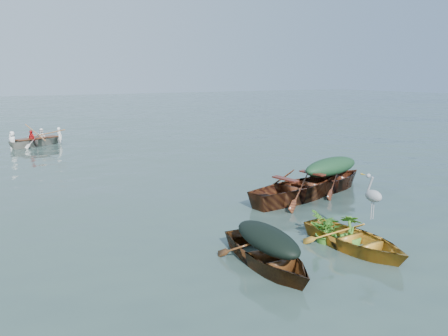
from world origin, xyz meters
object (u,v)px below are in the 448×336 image
at_px(yellow_dinghy, 354,249).
at_px(open_wooden_boat, 298,200).
at_px(dark_covered_boat, 267,266).
at_px(rowed_boat, 38,146).
at_px(heron, 373,203).
at_px(green_tarp_boat, 330,190).

bearing_deg(yellow_dinghy, open_wooden_boat, 64.53).
distance_m(dark_covered_boat, rowed_boat, 16.59).
distance_m(open_wooden_boat, heron, 3.35).
distance_m(dark_covered_boat, heron, 2.61).
bearing_deg(dark_covered_boat, yellow_dinghy, -2.91).
bearing_deg(heron, open_wooden_boat, 72.96).
bearing_deg(green_tarp_boat, open_wooden_boat, 90.00).
bearing_deg(heron, rowed_boat, 100.22).
bearing_deg(green_tarp_boat, rowed_boat, 12.82).
xyz_separation_m(yellow_dinghy, heron, (0.55, 0.08, 0.84)).
bearing_deg(dark_covered_boat, green_tarp_boat, 39.17).
height_order(open_wooden_boat, rowed_boat, open_wooden_boat).
distance_m(yellow_dinghy, heron, 1.01).
height_order(rowed_boat, heron, heron).
bearing_deg(rowed_boat, heron, 171.80).
bearing_deg(dark_covered_boat, heron, 0.48).
xyz_separation_m(dark_covered_boat, open_wooden_boat, (3.24, 3.01, 0.00)).
height_order(dark_covered_boat, rowed_boat, rowed_boat).
height_order(dark_covered_boat, open_wooden_boat, open_wooden_boat).
relative_size(green_tarp_boat, rowed_boat, 1.17).
bearing_deg(open_wooden_boat, rowed_boat, 9.93).
relative_size(yellow_dinghy, heron, 3.15).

